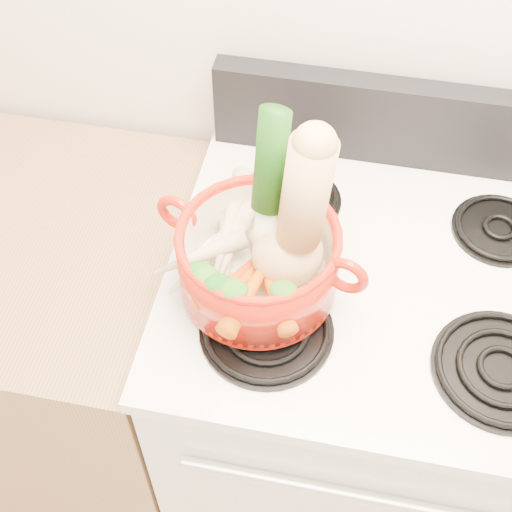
% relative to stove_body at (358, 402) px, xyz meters
% --- Properties ---
extents(stove_body, '(0.76, 0.65, 0.92)m').
position_rel_stove_body_xyz_m(stove_body, '(0.00, 0.00, 0.00)').
color(stove_body, silver).
rests_on(stove_body, floor).
extents(cooktop, '(0.78, 0.67, 0.03)m').
position_rel_stove_body_xyz_m(cooktop, '(0.00, 0.00, 0.47)').
color(cooktop, white).
rests_on(cooktop, stove_body).
extents(control_backsplash, '(0.76, 0.05, 0.18)m').
position_rel_stove_body_xyz_m(control_backsplash, '(0.00, 0.30, 0.58)').
color(control_backsplash, black).
rests_on(control_backsplash, cooktop).
extents(oven_handle, '(0.60, 0.02, 0.02)m').
position_rel_stove_body_xyz_m(oven_handle, '(0.00, -0.34, 0.32)').
color(oven_handle, silver).
rests_on(oven_handle, stove_body).
extents(burner_front_left, '(0.22, 0.22, 0.02)m').
position_rel_stove_body_xyz_m(burner_front_left, '(-0.19, -0.16, 0.50)').
color(burner_front_left, black).
rests_on(burner_front_left, cooktop).
extents(burner_front_right, '(0.22, 0.22, 0.02)m').
position_rel_stove_body_xyz_m(burner_front_right, '(0.19, -0.16, 0.50)').
color(burner_front_right, black).
rests_on(burner_front_right, cooktop).
extents(burner_back_left, '(0.17, 0.17, 0.02)m').
position_rel_stove_body_xyz_m(burner_back_left, '(-0.19, 0.14, 0.50)').
color(burner_back_left, black).
rests_on(burner_back_left, cooktop).
extents(burner_back_right, '(0.17, 0.17, 0.02)m').
position_rel_stove_body_xyz_m(burner_back_right, '(0.19, 0.14, 0.50)').
color(burner_back_right, black).
rests_on(burner_back_right, cooktop).
extents(dutch_oven, '(0.32, 0.32, 0.13)m').
position_rel_stove_body_xyz_m(dutch_oven, '(-0.22, -0.08, 0.57)').
color(dutch_oven, '#A4180A').
rests_on(dutch_oven, burner_front_left).
extents(pot_handle_left, '(0.08, 0.03, 0.07)m').
position_rel_stove_body_xyz_m(pot_handle_left, '(-0.36, -0.04, 0.62)').
color(pot_handle_left, '#A4180A').
rests_on(pot_handle_left, dutch_oven).
extents(pot_handle_right, '(0.08, 0.03, 0.07)m').
position_rel_stove_body_xyz_m(pot_handle_right, '(-0.08, -0.12, 0.62)').
color(pot_handle_right, '#A4180A').
rests_on(pot_handle_right, dutch_oven).
extents(squash, '(0.18, 0.17, 0.31)m').
position_rel_stove_body_xyz_m(squash, '(-0.17, -0.07, 0.69)').
color(squash, '#E5A675').
rests_on(squash, dutch_oven).
extents(leek, '(0.07, 0.12, 0.32)m').
position_rel_stove_body_xyz_m(leek, '(-0.21, -0.05, 0.70)').
color(leek, white).
rests_on(leek, dutch_oven).
extents(ginger, '(0.10, 0.08, 0.05)m').
position_rel_stove_body_xyz_m(ginger, '(-0.20, -0.02, 0.56)').
color(ginger, tan).
rests_on(ginger, dutch_oven).
extents(parsnip_0, '(0.08, 0.22, 0.06)m').
position_rel_stove_body_xyz_m(parsnip_0, '(-0.28, -0.03, 0.56)').
color(parsnip_0, beige).
rests_on(parsnip_0, dutch_oven).
extents(parsnip_1, '(0.13, 0.18, 0.05)m').
position_rel_stove_body_xyz_m(parsnip_1, '(-0.31, -0.08, 0.56)').
color(parsnip_1, beige).
rests_on(parsnip_1, dutch_oven).
extents(parsnip_2, '(0.07, 0.20, 0.06)m').
position_rel_stove_body_xyz_m(parsnip_2, '(-0.27, -0.03, 0.57)').
color(parsnip_2, '#F0E8C3').
rests_on(parsnip_2, dutch_oven).
extents(parsnip_3, '(0.16, 0.12, 0.05)m').
position_rel_stove_body_xyz_m(parsnip_3, '(-0.32, -0.09, 0.57)').
color(parsnip_3, beige).
rests_on(parsnip_3, dutch_oven).
extents(parsnip_4, '(0.05, 0.21, 0.06)m').
position_rel_stove_body_xyz_m(parsnip_4, '(-0.28, -0.01, 0.58)').
color(parsnip_4, beige).
rests_on(parsnip_4, dutch_oven).
extents(carrot_0, '(0.09, 0.18, 0.05)m').
position_rel_stove_body_xyz_m(carrot_0, '(-0.24, -0.12, 0.55)').
color(carrot_0, '#D5670A').
rests_on(carrot_0, dutch_oven).
extents(carrot_1, '(0.11, 0.15, 0.05)m').
position_rel_stove_body_xyz_m(carrot_1, '(-0.25, -0.12, 0.56)').
color(carrot_1, '#C14209').
rests_on(carrot_1, dutch_oven).
extents(carrot_2, '(0.11, 0.17, 0.05)m').
position_rel_stove_body_xyz_m(carrot_2, '(-0.19, -0.13, 0.57)').
color(carrot_2, '#D9460A').
rests_on(carrot_2, dutch_oven).
extents(carrot_3, '(0.12, 0.10, 0.04)m').
position_rel_stove_body_xyz_m(carrot_3, '(-0.25, -0.14, 0.57)').
color(carrot_3, '#C75D09').
rests_on(carrot_3, dutch_oven).
extents(carrot_4, '(0.08, 0.18, 0.05)m').
position_rel_stove_body_xyz_m(carrot_4, '(-0.22, -0.14, 0.58)').
color(carrot_4, '#CA560A').
rests_on(carrot_4, dutch_oven).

